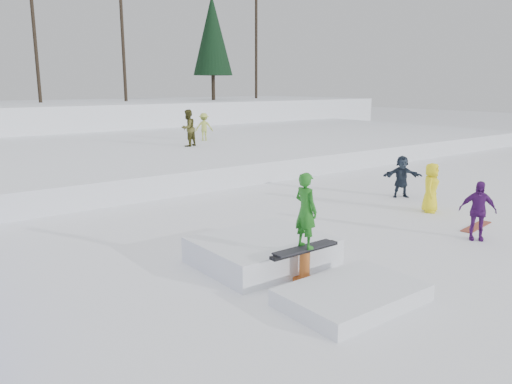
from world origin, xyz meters
TOP-DOWN VIEW (x-y plane):
  - ground at (0.00, 0.00)m, footprint 120.00×120.00m
  - snow_midrise at (0.00, 16.00)m, footprint 50.00×18.00m
  - treeline at (6.18, 28.28)m, footprint 40.24×4.22m
  - walker_olive at (5.04, 13.19)m, footprint 1.03×0.93m
  - walker_ygreen at (6.98, 14.89)m, footprint 1.06×0.93m
  - spectator_purple at (4.50, -1.51)m, footprint 0.79×0.89m
  - spectator_yellow at (5.97, 0.73)m, footprint 0.84×0.71m
  - spectator_dark at (6.94, 2.47)m, footprint 1.27×1.11m
  - loose_board_red at (5.54, -0.97)m, footprint 1.43×0.48m
  - jib_rail_feature at (-0.60, -0.37)m, footprint 2.60×4.40m

SIDE VIEW (x-z plane):
  - ground at x=0.00m, z-range 0.00..0.00m
  - loose_board_red at x=5.54m, z-range 0.00..0.03m
  - jib_rail_feature at x=-0.60m, z-range -0.75..1.36m
  - snow_midrise at x=0.00m, z-range 0.00..0.80m
  - spectator_dark at x=6.94m, z-range 0.00..1.39m
  - spectator_purple at x=4.50m, z-range 0.00..1.44m
  - spectator_yellow at x=5.97m, z-range 0.00..1.45m
  - walker_ygreen at x=6.98m, z-range 0.80..2.22m
  - walker_olive at x=5.04m, z-range 0.80..2.53m
  - treeline at x=6.18m, z-range 2.20..12.70m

